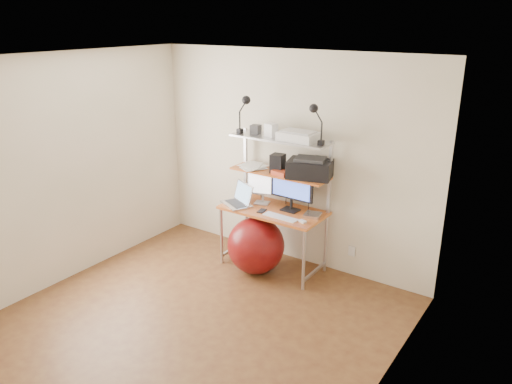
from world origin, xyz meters
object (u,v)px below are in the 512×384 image
monitor_black (292,187)px  printer (310,168)px  laptop (240,200)px  monitor_silver (263,185)px  exercise_ball (256,245)px

monitor_black → printer: printer is taller
laptop → printer: bearing=43.3°
monitor_silver → exercise_ball: 0.71m
monitor_silver → monitor_black: bearing=-17.3°
monitor_black → exercise_ball: monitor_black is taller
laptop → monitor_black: bearing=43.4°
monitor_silver → exercise_ball: monitor_silver is taller
exercise_ball → monitor_silver: bearing=109.4°
monitor_silver → printer: (0.58, 0.05, 0.29)m
laptop → exercise_ball: (0.31, -0.12, -0.46)m
monitor_black → exercise_ball: size_ratio=0.82×
monitor_black → laptop: bearing=-161.0°
monitor_black → exercise_ball: bearing=-131.9°
laptop → printer: printer is taller
printer → laptop: bearing=-179.0°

